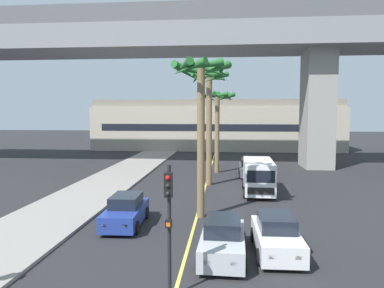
{
  "coord_description": "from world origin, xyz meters",
  "views": [
    {
      "loc": [
        1.6,
        -2.93,
        5.79
      ],
      "look_at": [
        0.0,
        14.0,
        4.3
      ],
      "focal_mm": 34.14,
      "sensor_mm": 36.0,
      "label": 1
    }
  ],
  "objects_px": {
    "traffic_light_median_near": "(169,213)",
    "palm_tree_near_median": "(217,107)",
    "delivery_van": "(258,176)",
    "car_queue_front": "(126,211)",
    "car_queue_third": "(249,168)",
    "car_queue_second": "(276,236)",
    "palm_tree_mid_median": "(209,97)",
    "palm_tree_far_median": "(201,90)",
    "car_queue_fourth": "(223,240)"
  },
  "relations": [
    {
      "from": "traffic_light_median_near",
      "to": "palm_tree_near_median",
      "type": "distance_m",
      "value": 24.3
    },
    {
      "from": "delivery_van",
      "to": "palm_tree_near_median",
      "type": "height_order",
      "value": "palm_tree_near_median"
    },
    {
      "from": "car_queue_front",
      "to": "car_queue_third",
      "type": "bearing_deg",
      "value": 64.55
    },
    {
      "from": "car_queue_front",
      "to": "palm_tree_near_median",
      "type": "bearing_deg",
      "value": 76.09
    },
    {
      "from": "delivery_van",
      "to": "traffic_light_median_near",
      "type": "bearing_deg",
      "value": -104.79
    },
    {
      "from": "car_queue_third",
      "to": "car_queue_second",
      "type": "bearing_deg",
      "value": -89.95
    },
    {
      "from": "car_queue_third",
      "to": "palm_tree_near_median",
      "type": "distance_m",
      "value": 6.54
    },
    {
      "from": "delivery_van",
      "to": "traffic_light_median_near",
      "type": "xyz_separation_m",
      "value": [
        -4.02,
        -15.21,
        1.43
      ]
    },
    {
      "from": "car_queue_third",
      "to": "palm_tree_near_median",
      "type": "relative_size",
      "value": 0.53
    },
    {
      "from": "car_queue_second",
      "to": "palm_tree_mid_median",
      "type": "bearing_deg",
      "value": 103.94
    },
    {
      "from": "car_queue_second",
      "to": "palm_tree_near_median",
      "type": "bearing_deg",
      "value": 98.55
    },
    {
      "from": "palm_tree_near_median",
      "to": "delivery_van",
      "type": "bearing_deg",
      "value": -70.07
    },
    {
      "from": "car_queue_second",
      "to": "palm_tree_far_median",
      "type": "xyz_separation_m",
      "value": [
        -3.45,
        4.82,
        6.28
      ]
    },
    {
      "from": "car_queue_third",
      "to": "car_queue_fourth",
      "type": "bearing_deg",
      "value": -96.61
    },
    {
      "from": "palm_tree_near_median",
      "to": "traffic_light_median_near",
      "type": "bearing_deg",
      "value": -91.96
    },
    {
      "from": "car_queue_front",
      "to": "car_queue_third",
      "type": "distance_m",
      "value": 16.68
    },
    {
      "from": "car_queue_front",
      "to": "car_queue_third",
      "type": "xyz_separation_m",
      "value": [
        7.17,
        15.06,
        0.0
      ]
    },
    {
      "from": "delivery_van",
      "to": "car_queue_second",
      "type": "bearing_deg",
      "value": -91.05
    },
    {
      "from": "car_queue_fourth",
      "to": "traffic_light_median_near",
      "type": "height_order",
      "value": "traffic_light_median_near"
    },
    {
      "from": "palm_tree_near_median",
      "to": "car_queue_front",
      "type": "bearing_deg",
      "value": -103.91
    },
    {
      "from": "car_queue_second",
      "to": "delivery_van",
      "type": "height_order",
      "value": "delivery_van"
    },
    {
      "from": "car_queue_front",
      "to": "palm_tree_far_median",
      "type": "distance_m",
      "value": 7.53
    },
    {
      "from": "car_queue_third",
      "to": "palm_tree_mid_median",
      "type": "height_order",
      "value": "palm_tree_mid_median"
    },
    {
      "from": "car_queue_fourth",
      "to": "delivery_van",
      "type": "distance_m",
      "value": 12.05
    },
    {
      "from": "delivery_van",
      "to": "palm_tree_far_median",
      "type": "relative_size",
      "value": 0.61
    },
    {
      "from": "car_queue_front",
      "to": "palm_tree_far_median",
      "type": "xyz_separation_m",
      "value": [
        3.74,
        1.83,
        6.28
      ]
    },
    {
      "from": "palm_tree_far_median",
      "to": "palm_tree_mid_median",
      "type": "bearing_deg",
      "value": 89.94
    },
    {
      "from": "car_queue_fourth",
      "to": "palm_tree_far_median",
      "type": "xyz_separation_m",
      "value": [
        -1.26,
        5.51,
        6.28
      ]
    },
    {
      "from": "palm_tree_mid_median",
      "to": "palm_tree_far_median",
      "type": "distance_m",
      "value": 9.04
    },
    {
      "from": "car_queue_fourth",
      "to": "palm_tree_mid_median",
      "type": "bearing_deg",
      "value": 94.91
    },
    {
      "from": "car_queue_front",
      "to": "car_queue_fourth",
      "type": "relative_size",
      "value": 1.0
    },
    {
      "from": "car_queue_front",
      "to": "traffic_light_median_near",
      "type": "xyz_separation_m",
      "value": [
        3.37,
        -7.1,
        1.99
      ]
    },
    {
      "from": "car_queue_third",
      "to": "palm_tree_far_median",
      "type": "relative_size",
      "value": 0.48
    },
    {
      "from": "car_queue_fourth",
      "to": "car_queue_second",
      "type": "bearing_deg",
      "value": 17.62
    },
    {
      "from": "delivery_van",
      "to": "car_queue_front",
      "type": "bearing_deg",
      "value": -132.34
    },
    {
      "from": "car_queue_second",
      "to": "car_queue_third",
      "type": "relative_size",
      "value": 1.01
    },
    {
      "from": "palm_tree_mid_median",
      "to": "delivery_van",
      "type": "bearing_deg",
      "value": -37.15
    },
    {
      "from": "palm_tree_near_median",
      "to": "car_queue_third",
      "type": "bearing_deg",
      "value": -32.02
    },
    {
      "from": "palm_tree_near_median",
      "to": "palm_tree_mid_median",
      "type": "bearing_deg",
      "value": -94.21
    },
    {
      "from": "car_queue_second",
      "to": "palm_tree_mid_median",
      "type": "height_order",
      "value": "palm_tree_mid_median"
    },
    {
      "from": "car_queue_third",
      "to": "delivery_van",
      "type": "bearing_deg",
      "value": -88.2
    },
    {
      "from": "car_queue_second",
      "to": "palm_tree_far_median",
      "type": "distance_m",
      "value": 8.64
    },
    {
      "from": "traffic_light_median_near",
      "to": "palm_tree_near_median",
      "type": "xyz_separation_m",
      "value": [
        0.82,
        24.03,
        3.53
      ]
    },
    {
      "from": "traffic_light_median_near",
      "to": "car_queue_front",
      "type": "bearing_deg",
      "value": 115.39
    },
    {
      "from": "traffic_light_median_near",
      "to": "palm_tree_mid_median",
      "type": "distance_m",
      "value": 18.47
    },
    {
      "from": "car_queue_front",
      "to": "palm_tree_far_median",
      "type": "relative_size",
      "value": 0.48
    },
    {
      "from": "palm_tree_near_median",
      "to": "palm_tree_mid_median",
      "type": "xyz_separation_m",
      "value": [
        -0.45,
        -6.06,
        0.69
      ]
    },
    {
      "from": "palm_tree_mid_median",
      "to": "palm_tree_far_median",
      "type": "bearing_deg",
      "value": -90.06
    },
    {
      "from": "traffic_light_median_near",
      "to": "palm_tree_mid_median",
      "type": "relative_size",
      "value": 0.46
    },
    {
      "from": "car_queue_second",
      "to": "car_queue_third",
      "type": "height_order",
      "value": "same"
    }
  ]
}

